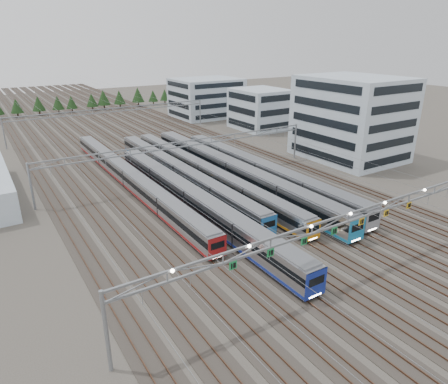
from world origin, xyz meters
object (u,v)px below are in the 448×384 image
depot_bldg_mid (260,109)px  train_f (261,171)px  train_c (180,173)px  train_e (233,171)px  depot_bldg_south (351,118)px  gantry_far (113,113)px  gantry_mid (186,148)px  train_d (204,172)px  train_b (192,200)px  depot_bldg_north (206,98)px  gantry_near (349,220)px  train_a (130,178)px

depot_bldg_mid → train_f: bearing=-126.8°
train_f → train_c: bearing=149.5°
train_e → depot_bldg_south: 32.98m
gantry_far → depot_bldg_south: (39.00, -51.12, 2.80)m
train_c → gantry_mid: 5.06m
gantry_far → train_e: bearing=-82.5°
depot_bldg_mid → gantry_mid: bearing=-143.3°
train_d → depot_bldg_south: size_ratio=2.73×
train_b → depot_bldg_mid: bearing=43.5°
train_d → depot_bldg_north: (34.85, 59.52, 4.60)m
train_b → gantry_near: (6.70, -25.27, 4.91)m
train_d → depot_bldg_mid: depot_bldg_mid is taller
gantry_near → gantry_far: gantry_near is taller
gantry_mid → depot_bldg_south: bearing=-8.9°
gantry_mid → depot_bldg_mid: size_ratio=3.52×
train_c → depot_bldg_south: (41.25, -4.84, 7.14)m
train_a → gantry_far: gantry_far is taller
train_c → train_f: bearing=-30.5°
train_a → depot_bldg_north: size_ratio=2.86×
train_a → depot_bldg_north: (48.35, 55.33, 4.56)m
train_c → train_f: size_ratio=1.05×
depot_bldg_mid → train_e: bearing=-133.1°
train_a → gantry_mid: (11.25, -1.42, 4.41)m
train_c → gantry_near: 39.23m
train_a → depot_bldg_mid: depot_bldg_mid is taller
train_f → depot_bldg_north: 70.99m
train_a → train_b: 16.88m
gantry_mid → depot_bldg_north: 67.80m
depot_bldg_south → train_f: bearing=-173.6°
train_c → depot_bldg_south: size_ratio=2.51×
train_d → gantry_mid: bearing=129.1°
train_b → depot_bldg_mid: size_ratio=3.45×
train_e → train_d: bearing=144.0°
train_e → gantry_near: bearing=-101.3°
train_e → gantry_near: gantry_near is taller
gantry_far → depot_bldg_north: (37.10, 11.75, 0.15)m
train_d → gantry_far: bearing=92.7°
gantry_mid → depot_bldg_mid: 50.95m
gantry_near → gantry_far: bearing=90.0°
train_c → depot_bldg_mid: 53.66m
depot_bldg_south → depot_bldg_mid: (1.87, 36.53, -3.22)m
gantry_far → depot_bldg_north: depot_bldg_north is taller
train_a → train_e: (18.00, -7.46, 0.29)m
train_a → train_c: bearing=-16.7°
train_c → gantry_near: bearing=-86.8°
gantry_mid → depot_bldg_north: bearing=56.8°
gantry_near → depot_bldg_mid: 81.55m
train_f → gantry_far: (-11.25, 54.22, 4.13)m
train_f → gantry_near: (-11.30, -30.90, 4.83)m
gantry_mid → depot_bldg_north: depot_bldg_north is taller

